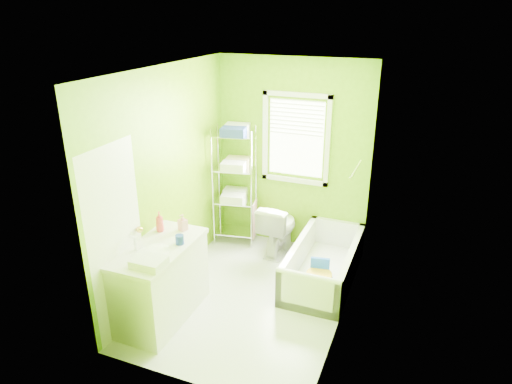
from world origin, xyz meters
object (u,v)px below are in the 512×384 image
at_px(toilet, 278,227).
at_px(vanity, 161,280).
at_px(wire_shelf_unit, 236,173).
at_px(bathtub, 323,268).

height_order(toilet, vanity, vanity).
relative_size(vanity, wire_shelf_unit, 0.67).
xyz_separation_m(bathtub, toilet, (-0.75, 0.47, 0.21)).
distance_m(bathtub, wire_shelf_unit, 1.75).
relative_size(toilet, wire_shelf_unit, 0.43).
bearing_deg(vanity, bathtub, 42.98).
distance_m(vanity, wire_shelf_unit, 2.00).
relative_size(bathtub, vanity, 1.36).
bearing_deg(toilet, bathtub, 150.45).
relative_size(bathtub, wire_shelf_unit, 0.91).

